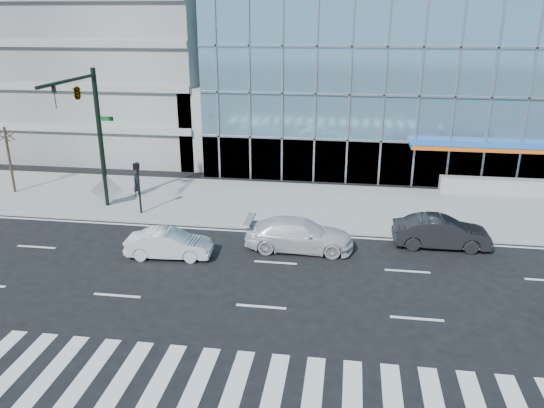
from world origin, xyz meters
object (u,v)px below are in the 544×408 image
(traffic_signal, at_px, (84,108))
(pedestrian, at_px, (137,184))
(street_tree_near, at_px, (6,136))
(dark_sedan, at_px, (441,232))
(white_sedan, at_px, (169,244))
(white_suv, at_px, (299,235))
(ped_signal_post, at_px, (138,180))
(tilted_panel, at_px, (107,191))

(traffic_signal, xyz_separation_m, pedestrian, (1.13, 3.31, -5.23))
(street_tree_near, relative_size, dark_sedan, 0.91)
(traffic_signal, bearing_deg, white_sedan, -38.20)
(white_suv, bearing_deg, traffic_signal, 76.00)
(ped_signal_post, relative_size, street_tree_near, 0.71)
(tilted_panel, bearing_deg, white_sedan, -68.48)
(white_suv, relative_size, pedestrian, 3.36)
(white_sedan, bearing_deg, pedestrian, 26.90)
(tilted_panel, bearing_deg, white_suv, -42.33)
(pedestrian, bearing_deg, tilted_panel, 163.64)
(white_sedan, bearing_deg, street_tree_near, 55.43)
(ped_signal_post, distance_m, white_suv, 10.07)
(ped_signal_post, bearing_deg, traffic_signal, -171.48)
(ped_signal_post, xyz_separation_m, dark_sedan, (16.33, -1.94, -1.37))
(dark_sedan, relative_size, tilted_panel, 3.59)
(white_suv, height_order, white_sedan, white_suv)
(traffic_signal, bearing_deg, ped_signal_post, 8.52)
(traffic_signal, distance_m, dark_sedan, 19.65)
(street_tree_near, bearing_deg, white_sedan, -30.43)
(ped_signal_post, bearing_deg, dark_sedan, -6.79)
(traffic_signal, bearing_deg, pedestrian, 71.14)
(white_sedan, height_order, tilted_panel, tilted_panel)
(street_tree_near, distance_m, white_suv, 20.03)
(street_tree_near, height_order, tilted_panel, street_tree_near)
(traffic_signal, distance_m, ped_signal_post, 4.75)
(traffic_signal, height_order, tilted_panel, traffic_signal)
(street_tree_near, relative_size, tilted_panel, 3.25)
(traffic_signal, height_order, white_sedan, traffic_signal)
(dark_sedan, height_order, pedestrian, pedestrian)
(traffic_signal, height_order, street_tree_near, traffic_signal)
(dark_sedan, xyz_separation_m, tilted_panel, (-18.76, 2.97, 0.30))
(white_sedan, relative_size, dark_sedan, 0.86)
(street_tree_near, xyz_separation_m, tilted_panel, (7.07, -1.53, -2.71))
(street_tree_near, bearing_deg, tilted_panel, -12.23)
(street_tree_near, height_order, white_suv, street_tree_near)
(traffic_signal, bearing_deg, white_suv, -13.56)
(white_suv, bearing_deg, pedestrian, 59.76)
(street_tree_near, relative_size, pedestrian, 2.69)
(white_sedan, bearing_deg, tilted_panel, 39.88)
(ped_signal_post, height_order, white_suv, ped_signal_post)
(street_tree_near, xyz_separation_m, white_sedan, (12.93, -7.59, -3.12))
(traffic_signal, relative_size, tilted_panel, 6.15)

